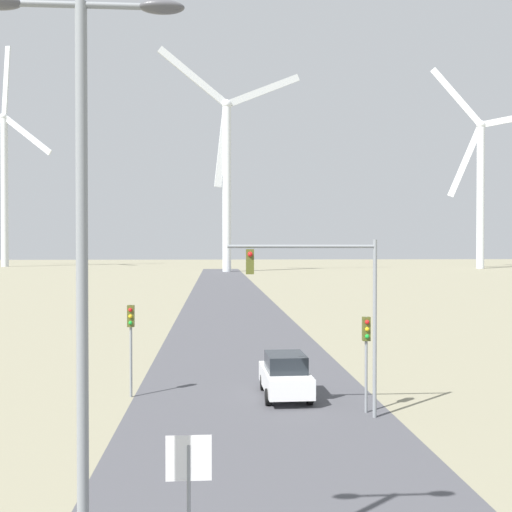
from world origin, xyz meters
The scene contains 10 objects.
road_surface centered at (0.00, 48.00, 0.00)m, with size 10.00×240.00×0.01m.
streetlamp centered at (-3.64, 4.66, 6.27)m, with size 3.13×0.32×10.01m.
stop_sign_near centered at (-2.08, 5.88, 2.06)m, with size 0.81×0.07×2.95m.
traffic_light_post_near_left centered at (-5.12, 20.50, 2.81)m, with size 0.28×0.34×3.83m.
traffic_light_post_near_right centered at (4.06, 17.51, 2.66)m, with size 0.28×0.34×3.62m.
traffic_light_mast_overhead centered at (2.36, 16.86, 4.70)m, with size 5.45×0.35×6.52m.
car_approaching centered at (1.29, 20.05, 0.91)m, with size 1.91×4.15×1.83m.
wind_turbine_far_left centered at (-69.20, 192.95, 30.04)m, with size 35.84×17.57×70.58m.
wind_turbine_left centered at (1.35, 148.67, 26.92)m, with size 36.61×8.61×56.00m.
wind_turbine_center centered at (76.33, 166.60, 26.83)m, with size 33.53×15.74×60.44m.
Camera 1 is at (-1.62, -4.61, 6.24)m, focal length 42.00 mm.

